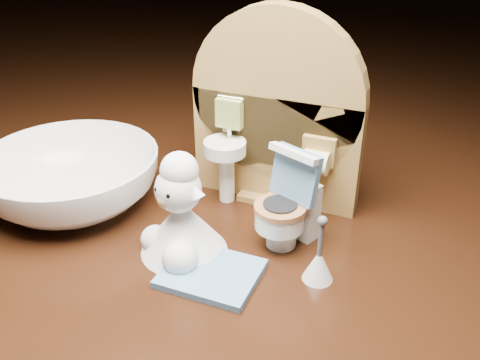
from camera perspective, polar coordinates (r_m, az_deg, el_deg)
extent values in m
cube|color=black|center=(0.41, 0.31, -12.17)|extent=(2.50, 2.50, 0.10)
cube|color=olive|center=(0.41, 3.81, 3.38)|extent=(0.13, 0.02, 0.09)
cylinder|color=olive|center=(0.39, 4.02, 9.03)|extent=(0.13, 0.02, 0.13)
cube|color=olive|center=(0.43, 3.64, -1.49)|extent=(0.05, 0.04, 0.01)
cylinder|color=white|center=(0.41, -1.42, 0.53)|extent=(0.01, 0.01, 0.04)
cylinder|color=white|center=(0.40, -1.63, 3.47)|extent=(0.03, 0.03, 0.01)
cylinder|color=silver|center=(0.40, -1.13, 5.27)|extent=(0.00, 0.00, 0.01)
cube|color=#92A650|center=(0.40, -1.15, 7.11)|extent=(0.02, 0.01, 0.02)
cube|color=olive|center=(0.39, 8.41, 3.04)|extent=(0.02, 0.01, 0.02)
cylinder|color=beige|center=(0.38, 8.11, 1.88)|extent=(0.02, 0.02, 0.02)
cylinder|color=white|center=(0.37, 4.43, -5.81)|extent=(0.02, 0.02, 0.02)
cylinder|color=white|center=(0.36, 4.25, -4.05)|extent=(0.03, 0.03, 0.01)
cylinder|color=#A26238|center=(0.36, 4.30, -2.93)|extent=(0.04, 0.04, 0.00)
cube|color=white|center=(0.38, 6.35, -2.99)|extent=(0.03, 0.02, 0.04)
cube|color=#5E8DB6|center=(0.36, 5.93, 0.55)|extent=(0.04, 0.02, 0.04)
cube|color=white|center=(0.35, 5.71, 2.84)|extent=(0.04, 0.02, 0.01)
cylinder|color=#95B135|center=(0.36, 7.56, 0.11)|extent=(0.01, 0.01, 0.01)
cube|color=#5E8DB6|center=(0.35, -3.11, -9.92)|extent=(0.06, 0.05, 0.00)
cone|color=white|center=(0.34, 8.37, -8.94)|extent=(0.02, 0.02, 0.02)
cylinder|color=#59595B|center=(0.33, 8.61, -6.25)|extent=(0.00, 0.00, 0.03)
sphere|color=#59595B|center=(0.32, 8.79, -4.33)|extent=(0.01, 0.01, 0.01)
cone|color=white|center=(0.36, -6.12, -4.93)|extent=(0.06, 0.06, 0.04)
sphere|color=white|center=(0.35, -6.41, -8.22)|extent=(0.02, 0.02, 0.02)
sphere|color=white|center=(0.37, -9.03, -6.25)|extent=(0.02, 0.02, 0.02)
sphere|color=white|center=(0.34, -6.62, -0.99)|extent=(0.03, 0.03, 0.03)
sphere|color=tan|center=(0.34, -7.95, -2.11)|extent=(0.01, 0.01, 0.01)
sphere|color=white|center=(0.34, -6.49, 1.01)|extent=(0.02, 0.02, 0.02)
cone|color=white|center=(0.35, -7.92, 0.46)|extent=(0.02, 0.01, 0.01)
cone|color=white|center=(0.33, -4.82, -1.09)|extent=(0.02, 0.01, 0.01)
sphere|color=black|center=(0.34, -8.81, -1.02)|extent=(0.00, 0.00, 0.00)
sphere|color=black|center=(0.33, -7.60, -1.67)|extent=(0.00, 0.00, 0.00)
imported|color=white|center=(0.43, -17.48, 0.09)|extent=(0.15, 0.15, 0.04)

